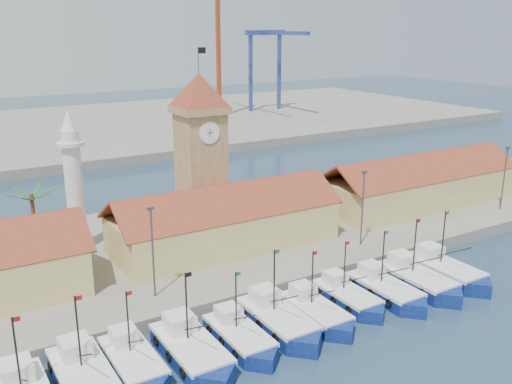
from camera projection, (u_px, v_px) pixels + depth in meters
ground at (330, 331)px, 51.60m from camera, size 400.00×400.00×0.00m
quay at (210, 241)px, 71.08m from camera, size 140.00×32.00×1.50m
terminal at (54, 132)px, 141.55m from camera, size 240.00×80.00×2.00m
boat_1 at (86, 381)px, 42.98m from camera, size 3.82×10.45×7.91m
boat_2 at (134, 364)px, 45.31m from camera, size 3.42×9.37×7.09m
boat_3 at (193, 353)px, 46.67m from camera, size 3.88×10.62×8.03m
boat_4 at (241, 339)px, 49.03m from camera, size 3.36×9.22×6.97m
boat_5 at (280, 322)px, 51.51m from camera, size 3.83×10.49×7.94m
boat_6 at (317, 314)px, 53.26m from camera, size 3.40×9.31×7.05m
boat_7 at (349, 298)px, 56.26m from camera, size 3.28×9.00×6.81m
boat_8 at (387, 292)px, 57.57m from camera, size 3.57×9.77×7.39m
boat_9 at (419, 282)px, 59.70m from camera, size 3.80×10.40×7.87m
boat_10 at (447, 272)px, 61.92m from camera, size 3.83×10.50×7.94m
hall_center at (225, 226)px, 66.88m from camera, size 27.04×10.13×7.61m
hall_right at (419, 187)px, 82.80m from camera, size 31.20×10.13×7.61m
clock_tower at (201, 150)px, 69.55m from camera, size 5.80×5.80×22.70m
minaret at (74, 181)px, 64.36m from camera, size 3.00×3.00×16.30m
palm_tree at (34, 223)px, 61.22m from camera, size 5.60×5.03×8.39m
lamp_posts at (265, 225)px, 59.87m from camera, size 80.70×0.25×9.03m
crane_red_right at (220, 20)px, 150.58m from camera, size 1.00×33.51×46.36m
gantry at (271, 49)px, 164.28m from camera, size 13.00×22.00×23.20m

